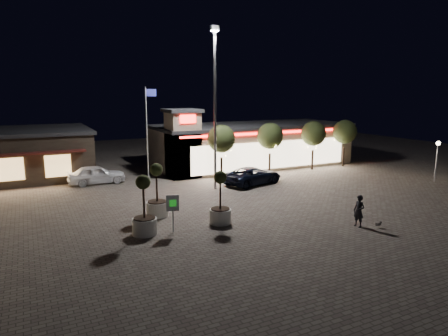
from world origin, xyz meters
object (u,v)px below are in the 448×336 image
planter_mid (144,216)px  valet_sign (173,206)px  pickup_truck (253,175)px  white_sedan (97,174)px  planter_left (157,200)px  pedestrian (359,211)px

planter_mid → valet_sign: planter_mid is taller
pickup_truck → valet_sign: valet_sign is taller
white_sedan → pickup_truck: bearing=-116.7°
pickup_truck → white_sedan: size_ratio=1.14×
white_sedan → planter_left: size_ratio=1.39×
valet_sign → pickup_truck: bearing=39.5°
pedestrian → planter_left: 11.93m
white_sedan → pedestrian: pedestrian is taller
pedestrian → planter_mid: (-11.22, 4.19, 0.09)m
valet_sign → pedestrian: bearing=-21.6°
pedestrian → valet_sign: 10.48m
white_sedan → planter_left: (1.92, -10.86, 0.24)m
pickup_truck → planter_mid: planter_mid is taller
planter_mid → valet_sign: (1.49, -0.33, 0.45)m
pedestrian → valet_sign: bearing=-119.3°
white_sedan → valet_sign: bearing=-172.3°
white_sedan → valet_sign: 14.14m
white_sedan → planter_mid: size_ratio=1.41×
pickup_truck → pedestrian: pedestrian is taller
valet_sign → planter_left: bearing=88.6°
pickup_truck → valet_sign: (-9.80, -8.09, 0.73)m
pedestrian → planter_mid: planter_mid is taller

